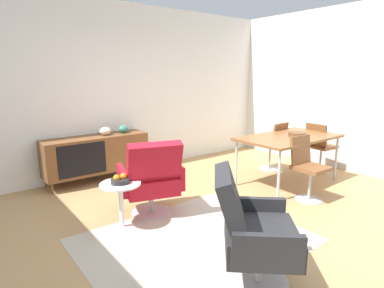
% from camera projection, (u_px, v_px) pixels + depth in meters
% --- Properties ---
extents(ground_plane, '(8.32, 8.32, 0.00)m').
position_uv_depth(ground_plane, '(221.00, 223.00, 3.64)').
color(ground_plane, tan).
extents(wall_back, '(6.80, 0.12, 2.80)m').
position_uv_depth(wall_back, '(117.00, 90.00, 5.34)').
color(wall_back, white).
rests_on(wall_back, ground_plane).
extents(wall_right, '(0.12, 5.60, 2.80)m').
position_uv_depth(wall_right, '(366.00, 90.00, 5.24)').
color(wall_right, white).
rests_on(wall_right, ground_plane).
extents(sideboard, '(1.60, 0.45, 0.72)m').
position_uv_depth(sideboard, '(97.00, 154.00, 4.99)').
color(sideboard, brown).
rests_on(sideboard, ground_plane).
extents(vase_cobalt, '(0.16, 0.16, 0.12)m').
position_uv_depth(vase_cobalt, '(123.00, 129.00, 5.20)').
color(vase_cobalt, '#337266').
rests_on(vase_cobalt, sideboard).
extents(vase_sculptural_dark, '(0.18, 0.18, 0.13)m').
position_uv_depth(vase_sculptural_dark, '(105.00, 131.00, 5.02)').
color(vase_sculptural_dark, beige).
rests_on(vase_sculptural_dark, sideboard).
extents(dining_table, '(1.60, 0.90, 0.74)m').
position_uv_depth(dining_table, '(289.00, 139.00, 4.85)').
color(dining_table, brown).
rests_on(dining_table, ground_plane).
extents(wooden_bowl_on_table, '(0.26, 0.26, 0.06)m').
position_uv_depth(wooden_bowl_on_table, '(297.00, 134.00, 4.84)').
color(wooden_bowl_on_table, brown).
rests_on(wooden_bowl_on_table, dining_table).
extents(dining_chair_front_left, '(0.41, 0.44, 0.86)m').
position_uv_depth(dining_chair_front_left, '(307.00, 165.00, 4.26)').
color(dining_chair_front_left, brown).
rests_on(dining_chair_front_left, ground_plane).
extents(dining_chair_far_end, '(0.45, 0.43, 0.86)m').
position_uv_depth(dining_chair_far_end, '(320.00, 146.00, 5.43)').
color(dining_chair_far_end, brown).
rests_on(dining_chair_far_end, ground_plane).
extents(dining_chair_back_right, '(0.42, 0.45, 0.86)m').
position_uv_depth(dining_chair_back_right, '(273.00, 144.00, 5.54)').
color(dining_chair_back_right, brown).
rests_on(dining_chair_back_right, ground_plane).
extents(lounge_chair_red, '(0.84, 0.80, 0.95)m').
position_uv_depth(lounge_chair_red, '(152.00, 178.00, 3.75)').
color(lounge_chair_red, red).
rests_on(lounge_chair_red, ground_plane).
extents(armchair_black_shell, '(0.91, 0.91, 0.95)m').
position_uv_depth(armchair_black_shell, '(252.00, 229.00, 2.52)').
color(armchair_black_shell, '#262628').
rests_on(armchair_black_shell, ground_plane).
extents(side_table_round, '(0.44, 0.44, 0.52)m').
position_uv_depth(side_table_round, '(121.00, 201.00, 3.46)').
color(side_table_round, white).
rests_on(side_table_round, ground_plane).
extents(fruit_bowl, '(0.20, 0.20, 0.11)m').
position_uv_depth(fruit_bowl, '(120.00, 180.00, 3.41)').
color(fruit_bowl, '#262628').
rests_on(fruit_bowl, side_table_round).
extents(area_rug, '(2.20, 1.70, 0.01)m').
position_uv_depth(area_rug, '(194.00, 240.00, 3.27)').
color(area_rug, '#B7AD99').
rests_on(area_rug, ground_plane).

